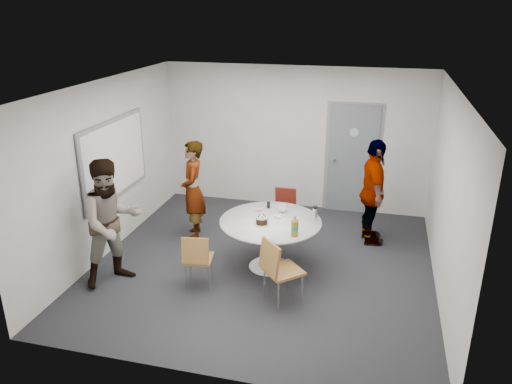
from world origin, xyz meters
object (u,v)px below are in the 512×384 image
(chair_near_right, at_px, (277,266))
(chair_far, at_px, (284,207))
(person_left, at_px, (112,223))
(table, at_px, (272,227))
(door, at_px, (352,159))
(whiteboard, at_px, (115,159))
(person_right, at_px, (373,193))
(chair_near_left, at_px, (197,256))
(person_main, at_px, (193,190))

(chair_near_right, distance_m, chair_far, 2.22)
(person_left, bearing_deg, table, -28.25)
(person_left, bearing_deg, door, -3.07)
(whiteboard, xyz_separation_m, table, (2.60, -0.26, -0.78))
(table, bearing_deg, chair_far, 92.67)
(door, bearing_deg, person_right, -71.38)
(chair_near_left, bearing_deg, door, 51.90)
(whiteboard, xyz_separation_m, person_left, (0.54, -1.16, -0.54))
(table, bearing_deg, door, 69.28)
(table, distance_m, person_left, 2.26)
(person_main, bearing_deg, chair_near_left, 2.77)
(whiteboard, xyz_separation_m, person_main, (1.08, 0.51, -0.62))
(chair_far, xyz_separation_m, person_left, (-2.00, -2.17, 0.43))
(chair_near_left, distance_m, person_left, 1.27)
(table, relative_size, person_right, 0.84)
(table, relative_size, chair_near_right, 1.60)
(table, distance_m, person_right, 1.89)
(chair_near_right, xyz_separation_m, chair_far, (-0.34, 2.19, -0.09))
(table, height_order, person_main, person_main)
(whiteboard, distance_m, table, 2.73)
(chair_near_right, bearing_deg, door, 125.89)
(table, bearing_deg, person_right, 42.32)
(chair_near_left, relative_size, person_right, 0.46)
(chair_near_left, bearing_deg, table, 33.00)
(table, relative_size, person_main, 0.89)
(door, distance_m, person_right, 1.35)
(person_main, xyz_separation_m, person_left, (-0.55, -1.66, 0.08))
(whiteboard, relative_size, chair_near_right, 2.04)
(whiteboard, bearing_deg, chair_near_left, -31.36)
(chair_far, height_order, person_right, person_right)
(table, height_order, chair_far, table)
(person_left, bearing_deg, person_right, -19.68)
(chair_far, bearing_deg, person_left, 46.71)
(chair_far, relative_size, person_main, 0.48)
(chair_near_left, distance_m, person_main, 1.72)
(person_main, xyz_separation_m, person_right, (2.91, 0.50, 0.04))
(door, distance_m, chair_far, 1.72)
(chair_near_right, bearing_deg, chair_far, 145.81)
(chair_near_right, relative_size, person_main, 0.56)
(whiteboard, bearing_deg, person_left, -65.11)
(door, xyz_separation_m, person_left, (-3.02, -3.44, -0.11))
(door, xyz_separation_m, table, (-0.96, -2.54, -0.36))
(person_main, bearing_deg, whiteboard, -84.67)
(chair_near_right, relative_size, person_right, 0.53)
(door, distance_m, person_left, 4.58)
(whiteboard, distance_m, chair_far, 2.90)
(chair_near_left, relative_size, person_left, 0.45)
(person_main, bearing_deg, person_right, 80.14)
(person_left, distance_m, person_right, 4.07)
(door, relative_size, whiteboard, 1.12)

